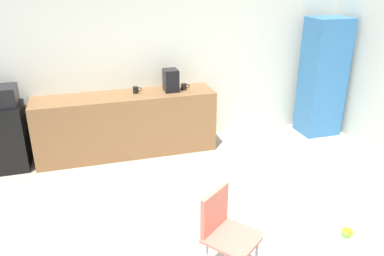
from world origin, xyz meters
The scene contains 9 objects.
wall_back centered at (0.00, 3.00, 1.30)m, with size 6.00×0.10×2.60m, color silver.
counter_block centered at (-0.61, 2.65, 0.45)m, with size 2.57×0.60×0.90m, color brown.
mini_fridge centered at (-2.24, 2.65, 0.45)m, with size 0.54×0.54×0.89m, color black.
locker_cabinet centered at (2.55, 2.55, 0.94)m, with size 0.60×0.50×1.88m, color #3372B2.
chair_coral centered at (-0.14, -0.09, 0.52)m, with size 0.59×0.59×0.83m.
fruit_bowl centered at (0.50, -0.82, 0.81)m, with size 0.21×0.21×0.13m.
mug_white centered at (-0.44, 2.69, 0.95)m, with size 0.13×0.08×0.09m.
mug_green centered at (0.27, 2.65, 0.95)m, with size 0.13×0.08×0.09m.
coffee_maker centered at (0.07, 2.65, 1.06)m, with size 0.20×0.24×0.32m, color black.
Camera 1 is at (-1.17, -2.64, 2.56)m, focal length 36.17 mm.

